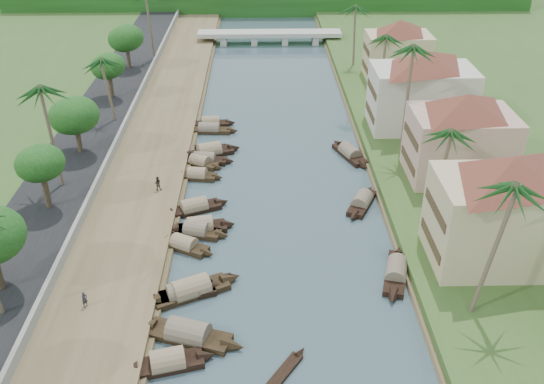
{
  "coord_description": "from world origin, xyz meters",
  "views": [
    {
      "loc": [
        -2.19,
        -46.37,
        33.6
      ],
      "look_at": [
        -0.93,
        9.15,
        2.0
      ],
      "focal_mm": 40.0,
      "sensor_mm": 36.0,
      "label": 1
    }
  ],
  "objects_px": {
    "building_near": "(505,209)",
    "sampan_1": "(168,363)",
    "person_near": "(85,299)",
    "bridge": "(269,35)",
    "sampan_0": "(188,335)"
  },
  "relations": [
    {
      "from": "building_near",
      "to": "sampan_1",
      "type": "xyz_separation_m",
      "value": [
        -28.17,
        -11.49,
        -5.97
      ]
    },
    {
      "from": "building_near",
      "to": "sampan_1",
      "type": "height_order",
      "value": "building_near"
    },
    {
      "from": "bridge",
      "to": "sampan_1",
      "type": "xyz_separation_m",
      "value": [
        -9.18,
        -85.49,
        -1.31
      ]
    },
    {
      "from": "building_near",
      "to": "sampan_1",
      "type": "distance_m",
      "value": 31.0
    },
    {
      "from": "building_near",
      "to": "sampan_1",
      "type": "bearing_deg",
      "value": -157.81
    },
    {
      "from": "building_near",
      "to": "person_near",
      "type": "distance_m",
      "value": 36.37
    },
    {
      "from": "person_near",
      "to": "building_near",
      "type": "bearing_deg",
      "value": -38.44
    },
    {
      "from": "sampan_0",
      "to": "person_near",
      "type": "relative_size",
      "value": 6.8
    },
    {
      "from": "sampan_1",
      "to": "building_near",
      "type": "bearing_deg",
      "value": 8.04
    },
    {
      "from": "building_near",
      "to": "sampan_0",
      "type": "xyz_separation_m",
      "value": [
        -26.93,
        -8.54,
        -5.96
      ]
    },
    {
      "from": "bridge",
      "to": "building_near",
      "type": "relative_size",
      "value": 1.89
    },
    {
      "from": "person_near",
      "to": "sampan_1",
      "type": "bearing_deg",
      "value": -86.29
    },
    {
      "from": "bridge",
      "to": "sampan_0",
      "type": "distance_m",
      "value": 82.93
    },
    {
      "from": "building_near",
      "to": "person_near",
      "type": "relative_size",
      "value": 10.48
    },
    {
      "from": "building_near",
      "to": "person_near",
      "type": "xyz_separation_m",
      "value": [
        -35.64,
        -5.39,
        -4.88
      ]
    }
  ]
}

